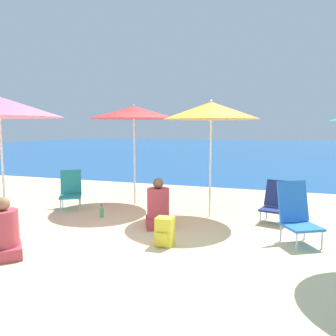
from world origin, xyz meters
TOP-DOWN VIEW (x-y plane):
  - ground_plane at (0.00, 0.00)m, footprint 60.00×60.00m
  - sea_water at (0.00, 24.55)m, footprint 60.00×40.00m
  - beach_umbrella_orange at (0.37, 1.43)m, footprint 1.76×1.76m
  - beach_umbrella_red at (-1.41, 1.94)m, footprint 1.90×1.90m
  - beach_chair_teal at (-2.54, 1.19)m, footprint 0.67×0.72m
  - beach_chair_blue at (1.85, 0.46)m, footprint 0.68×0.72m
  - beach_chair_navy at (1.57, 1.46)m, footprint 0.58×0.61m
  - person_seated_near at (-0.33, 0.51)m, footprint 0.58×0.62m
  - person_seated_far at (-1.74, -1.38)m, footprint 0.59×0.59m
  - backpack_yellow at (0.07, -0.30)m, footprint 0.24×0.25m
  - water_bottle at (-1.56, 0.75)m, footprint 0.08×0.08m

SIDE VIEW (x-z plane):
  - ground_plane at x=0.00m, z-range 0.00..0.00m
  - sea_water at x=0.00m, z-range 0.00..0.01m
  - water_bottle at x=-1.56m, z-range -0.03..0.22m
  - backpack_yellow at x=0.07m, z-range 0.00..0.41m
  - person_seated_far at x=-1.74m, z-range -0.09..0.72m
  - person_seated_near at x=-0.33m, z-range -0.09..0.75m
  - beach_chair_navy at x=1.57m, z-range 0.01..0.74m
  - beach_chair_teal at x=-2.54m, z-range 0.00..0.79m
  - beach_chair_blue at x=1.85m, z-range -0.01..0.88m
  - beach_umbrella_orange at x=0.37m, z-range 0.90..3.09m
  - beach_umbrella_red at x=-1.41m, z-range 0.92..3.10m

